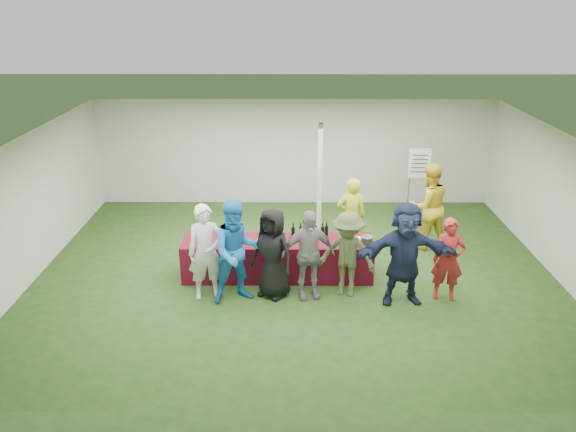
{
  "coord_description": "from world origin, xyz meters",
  "views": [
    {
      "loc": [
        -0.11,
        -9.88,
        5.06
      ],
      "look_at": [
        -0.15,
        -0.18,
        1.25
      ],
      "focal_mm": 35.0,
      "sensor_mm": 36.0,
      "label": 1
    }
  ],
  "objects_px": {
    "customer_3": "(308,255)",
    "staff_pourer": "(351,217)",
    "customer_2": "(273,253)",
    "customer_6": "(448,260)",
    "serving_table": "(278,258)",
    "dump_bucket": "(367,241)",
    "wine_list_sign": "(419,169)",
    "customer_0": "(206,252)",
    "customer_4": "(347,255)",
    "customer_1": "(237,252)",
    "staff_back": "(428,206)",
    "customer_5": "(405,254)"
  },
  "relations": [
    {
      "from": "customer_4",
      "to": "customer_6",
      "type": "distance_m",
      "value": 1.77
    },
    {
      "from": "customer_0",
      "to": "customer_1",
      "type": "height_order",
      "value": "customer_1"
    },
    {
      "from": "customer_5",
      "to": "customer_2",
      "type": "bearing_deg",
      "value": 170.47
    },
    {
      "from": "serving_table",
      "to": "staff_back",
      "type": "distance_m",
      "value": 3.48
    },
    {
      "from": "staff_back",
      "to": "customer_1",
      "type": "xyz_separation_m",
      "value": [
        -3.82,
        -2.28,
        0.0
      ]
    },
    {
      "from": "customer_2",
      "to": "staff_pourer",
      "type": "bearing_deg",
      "value": 79.99
    },
    {
      "from": "serving_table",
      "to": "customer_3",
      "type": "relative_size",
      "value": 2.18
    },
    {
      "from": "serving_table",
      "to": "customer_4",
      "type": "relative_size",
      "value": 2.27
    },
    {
      "from": "customer_3",
      "to": "customer_4",
      "type": "distance_m",
      "value": 0.7
    },
    {
      "from": "staff_back",
      "to": "customer_1",
      "type": "distance_m",
      "value": 4.45
    },
    {
      "from": "customer_2",
      "to": "customer_0",
      "type": "bearing_deg",
      "value": -145.79
    },
    {
      "from": "customer_0",
      "to": "customer_3",
      "type": "height_order",
      "value": "customer_0"
    },
    {
      "from": "customer_1",
      "to": "customer_5",
      "type": "distance_m",
      "value": 2.89
    },
    {
      "from": "customer_1",
      "to": "customer_6",
      "type": "xyz_separation_m",
      "value": [
        3.68,
        0.07,
        -0.18
      ]
    },
    {
      "from": "serving_table",
      "to": "wine_list_sign",
      "type": "bearing_deg",
      "value": 41.26
    },
    {
      "from": "dump_bucket",
      "to": "customer_3",
      "type": "relative_size",
      "value": 0.14
    },
    {
      "from": "customer_2",
      "to": "customer_5",
      "type": "relative_size",
      "value": 0.89
    },
    {
      "from": "wine_list_sign",
      "to": "staff_pourer",
      "type": "distance_m",
      "value": 2.57
    },
    {
      "from": "staff_pourer",
      "to": "customer_1",
      "type": "bearing_deg",
      "value": 35.3
    },
    {
      "from": "wine_list_sign",
      "to": "customer_0",
      "type": "height_order",
      "value": "wine_list_sign"
    },
    {
      "from": "serving_table",
      "to": "wine_list_sign",
      "type": "distance_m",
      "value": 4.4
    },
    {
      "from": "customer_2",
      "to": "customer_3",
      "type": "relative_size",
      "value": 1.01
    },
    {
      "from": "serving_table",
      "to": "staff_pourer",
      "type": "relative_size",
      "value": 2.16
    },
    {
      "from": "dump_bucket",
      "to": "customer_4",
      "type": "bearing_deg",
      "value": -130.4
    },
    {
      "from": "customer_6",
      "to": "customer_1",
      "type": "bearing_deg",
      "value": -168.78
    },
    {
      "from": "customer_2",
      "to": "customer_3",
      "type": "height_order",
      "value": "customer_2"
    },
    {
      "from": "serving_table",
      "to": "customer_2",
      "type": "bearing_deg",
      "value": -95.44
    },
    {
      "from": "serving_table",
      "to": "dump_bucket",
      "type": "relative_size",
      "value": 15.64
    },
    {
      "from": "customer_2",
      "to": "customer_6",
      "type": "distance_m",
      "value": 3.08
    },
    {
      "from": "customer_4",
      "to": "wine_list_sign",
      "type": "bearing_deg",
      "value": 77.56
    },
    {
      "from": "customer_6",
      "to": "serving_table",
      "type": "bearing_deg",
      "value": 174.67
    },
    {
      "from": "customer_3",
      "to": "customer_2",
      "type": "bearing_deg",
      "value": 163.95
    },
    {
      "from": "customer_4",
      "to": "customer_6",
      "type": "height_order",
      "value": "customer_4"
    },
    {
      "from": "customer_0",
      "to": "wine_list_sign",
      "type": "bearing_deg",
      "value": 24.72
    },
    {
      "from": "customer_0",
      "to": "customer_3",
      "type": "xyz_separation_m",
      "value": [
        1.79,
        0.01,
        -0.05
      ]
    },
    {
      "from": "staff_pourer",
      "to": "customer_2",
      "type": "distance_m",
      "value": 2.34
    },
    {
      "from": "serving_table",
      "to": "customer_1",
      "type": "height_order",
      "value": "customer_1"
    },
    {
      "from": "serving_table",
      "to": "customer_1",
      "type": "bearing_deg",
      "value": -126.74
    },
    {
      "from": "customer_3",
      "to": "staff_pourer",
      "type": "bearing_deg",
      "value": 50.05
    },
    {
      "from": "serving_table",
      "to": "wine_list_sign",
      "type": "xyz_separation_m",
      "value": [
        3.23,
        2.84,
        0.94
      ]
    },
    {
      "from": "serving_table",
      "to": "dump_bucket",
      "type": "distance_m",
      "value": 1.73
    },
    {
      "from": "staff_pourer",
      "to": "customer_0",
      "type": "height_order",
      "value": "customer_0"
    },
    {
      "from": "customer_5",
      "to": "wine_list_sign",
      "type": "bearing_deg",
      "value": 70.93
    },
    {
      "from": "wine_list_sign",
      "to": "customer_0",
      "type": "relative_size",
      "value": 1.03
    },
    {
      "from": "staff_pourer",
      "to": "customer_0",
      "type": "distance_m",
      "value": 3.27
    },
    {
      "from": "customer_0",
      "to": "customer_2",
      "type": "relative_size",
      "value": 1.05
    },
    {
      "from": "customer_5",
      "to": "staff_back",
      "type": "bearing_deg",
      "value": 64.29
    },
    {
      "from": "staff_pourer",
      "to": "staff_back",
      "type": "bearing_deg",
      "value": -173.74
    },
    {
      "from": "staff_pourer",
      "to": "customer_5",
      "type": "relative_size",
      "value": 0.9
    },
    {
      "from": "staff_pourer",
      "to": "customer_0",
      "type": "relative_size",
      "value": 0.95
    }
  ]
}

